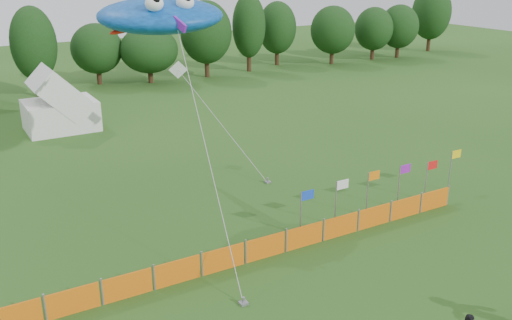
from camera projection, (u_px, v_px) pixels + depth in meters
treeline at (62, 47)px, 53.20m from camera, size 104.57×8.78×8.36m
tent_right at (60, 106)px, 41.76m from camera, size 5.07×4.06×3.58m
barrier_fence at (265, 247)px, 24.06m from camera, size 21.90×0.06×1.00m
flag_row at (386, 183)px, 28.34m from camera, size 10.73×0.35×2.25m
stingray_kite at (158, 15)px, 27.39m from camera, size 7.30×18.61×10.53m
small_kite_white at (202, 100)px, 34.63m from camera, size 2.78×7.78×6.03m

